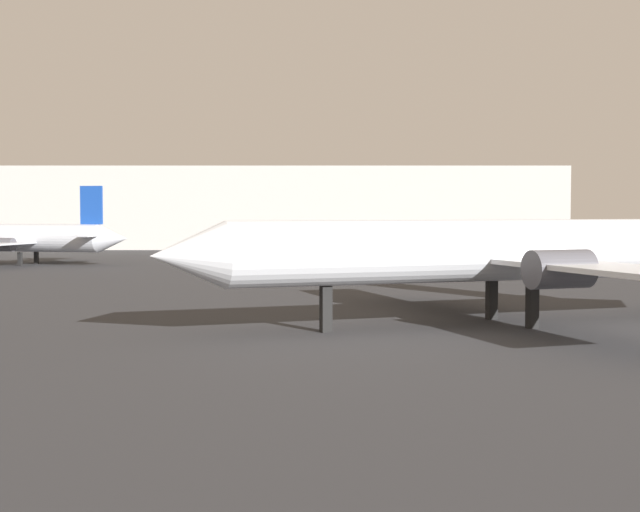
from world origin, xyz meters
The scene contains 3 objects.
airplane_on_taxiway centered at (7.16, 35.54, 3.56)m, with size 31.31×26.86×11.33m.
airplane_far_left centered at (-30.85, 82.58, 2.67)m, with size 23.13×18.49×7.78m.
terminal_building centered at (-8.04, 125.05, 5.70)m, with size 81.26×19.43×11.39m, color #B7B7B2.
Camera 1 is at (-1.24, -8.14, 5.52)m, focal length 51.39 mm.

